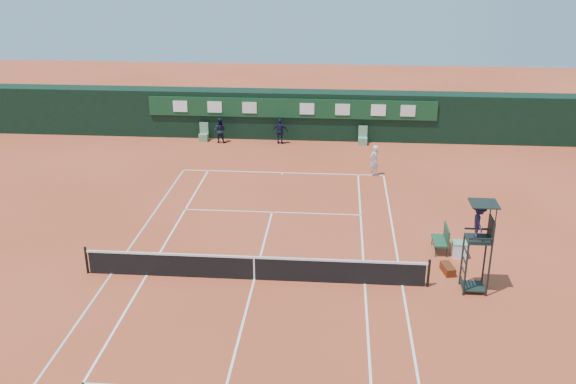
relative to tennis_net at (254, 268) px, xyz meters
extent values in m
plane|color=#BE4C2D|center=(0.00, 0.00, -0.51)|extent=(90.00, 90.00, 0.00)
cube|color=white|center=(0.00, 11.88, -0.50)|extent=(11.05, 0.08, 0.01)
cube|color=white|center=(5.49, 0.00, -0.50)|extent=(0.08, 23.85, 0.01)
cube|color=silver|center=(-5.49, 0.00, -0.50)|extent=(0.08, 23.85, 0.01)
cube|color=white|center=(4.12, 0.00, -0.50)|extent=(0.08, 23.85, 0.01)
cube|color=white|center=(-4.12, 0.00, -0.50)|extent=(0.08, 23.85, 0.01)
cube|color=silver|center=(0.00, 6.40, -0.50)|extent=(8.31, 0.08, 0.01)
cube|color=white|center=(0.00, 0.00, -0.50)|extent=(0.08, 12.88, 0.01)
cube|color=silver|center=(0.00, 11.73, -0.50)|extent=(0.08, 0.30, 0.01)
cube|color=black|center=(0.00, 0.00, -0.06)|extent=(12.60, 0.04, 0.90)
cube|color=white|center=(0.00, 0.00, 0.42)|extent=(12.80, 0.06, 0.08)
cube|color=white|center=(0.00, 0.00, -0.05)|extent=(0.06, 0.05, 0.92)
cylinder|color=black|center=(6.40, 0.00, 0.04)|extent=(0.10, 0.10, 1.10)
cylinder|color=black|center=(-6.40, 0.00, 0.04)|extent=(0.10, 0.10, 1.10)
cube|color=black|center=(0.00, 18.75, 0.99)|extent=(40.00, 1.50, 3.00)
cube|color=#103C1F|center=(0.00, 17.94, 1.59)|extent=(18.00, 0.10, 1.20)
cube|color=white|center=(-7.00, 17.87, 1.59)|extent=(0.90, 0.04, 0.70)
cube|color=white|center=(-4.80, 17.87, 1.59)|extent=(0.90, 0.04, 0.70)
cube|color=silver|center=(-2.60, 17.87, 1.59)|extent=(0.90, 0.04, 0.70)
cube|color=white|center=(1.00, 17.87, 1.59)|extent=(0.90, 0.04, 0.70)
cube|color=white|center=(3.20, 17.87, 1.59)|extent=(0.90, 0.04, 0.70)
cube|color=white|center=(5.40, 17.87, 1.59)|extent=(0.90, 0.04, 0.70)
cube|color=silver|center=(7.20, 17.87, 1.59)|extent=(0.90, 0.04, 0.70)
cube|color=#5B8C60|center=(-5.50, 17.45, -0.28)|extent=(0.55, 0.50, 0.46)
cube|color=#5E916F|center=(-5.50, 17.67, 0.29)|extent=(0.55, 0.06, 0.70)
cube|color=#609370|center=(4.50, 17.45, -0.28)|extent=(0.55, 0.50, 0.46)
cube|color=#60936D|center=(4.50, 17.67, 0.29)|extent=(0.55, 0.06, 0.70)
cylinder|color=black|center=(7.60, -0.52, 0.49)|extent=(0.07, 0.07, 2.00)
cylinder|color=black|center=(7.60, 0.28, 0.49)|extent=(0.07, 0.07, 2.00)
cylinder|color=black|center=(8.40, -0.52, 0.49)|extent=(0.07, 0.07, 2.00)
cylinder|color=black|center=(8.40, 0.28, 0.49)|extent=(0.07, 0.07, 2.00)
cube|color=black|center=(8.00, -0.12, 1.53)|extent=(0.85, 0.85, 0.08)
cube|color=black|center=(8.40, -0.12, 1.94)|extent=(0.06, 0.85, 0.80)
cube|color=black|center=(8.00, -0.54, 1.74)|extent=(0.85, 0.05, 0.06)
cube|color=black|center=(8.00, 0.30, 1.74)|extent=(0.85, 0.05, 0.06)
cylinder|color=black|center=(8.40, -0.52, 2.39)|extent=(0.04, 0.04, 1.00)
cylinder|color=black|center=(8.40, 0.28, 2.39)|extent=(0.04, 0.04, 1.00)
cube|color=black|center=(8.05, -0.12, 2.89)|extent=(0.95, 0.95, 0.04)
cube|color=black|center=(8.00, -0.12, -0.36)|extent=(0.80, 0.80, 0.05)
cube|color=black|center=(7.60, -0.12, -0.11)|extent=(0.04, 0.80, 0.04)
cube|color=black|center=(7.60, -0.12, 0.29)|extent=(0.04, 0.80, 0.04)
cube|color=black|center=(7.60, -0.12, 0.69)|extent=(0.04, 0.80, 0.04)
cube|color=black|center=(7.60, -0.12, 1.09)|extent=(0.04, 0.80, 0.04)
imported|color=black|center=(7.95, -0.12, 2.21)|extent=(0.47, 0.82, 1.28)
cube|color=#1B452B|center=(7.22, 2.99, -0.06)|extent=(0.55, 1.20, 0.08)
cube|color=#1A4329|center=(7.47, 2.99, 0.29)|extent=(0.06, 1.20, 0.60)
cylinder|color=black|center=(7.00, 2.44, -0.30)|extent=(0.04, 0.04, 0.41)
cylinder|color=black|center=(7.44, 2.44, -0.30)|extent=(0.04, 0.04, 0.41)
cylinder|color=black|center=(7.00, 3.54, -0.30)|extent=(0.04, 0.04, 0.41)
cylinder|color=black|center=(7.44, 3.54, -0.30)|extent=(0.04, 0.04, 0.41)
cube|color=black|center=(7.29, 1.14, -0.35)|extent=(0.52, 0.89, 0.31)
cube|color=white|center=(7.94, 2.52, -0.21)|extent=(0.55, 0.55, 0.60)
cube|color=#649A74|center=(7.94, 2.52, 0.11)|extent=(0.57, 0.57, 0.05)
sphere|color=#B3CF30|center=(0.58, 7.36, -0.48)|extent=(0.06, 0.06, 0.06)
imported|color=silver|center=(4.94, 11.87, 0.34)|extent=(0.73, 0.72, 1.70)
imported|color=black|center=(-4.39, 17.20, 0.28)|extent=(0.84, 0.69, 1.58)
imported|color=black|center=(-0.62, 17.24, 0.30)|extent=(0.99, 0.51, 1.62)
camera|label=1|loc=(2.96, -20.95, 11.32)|focal=40.00mm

